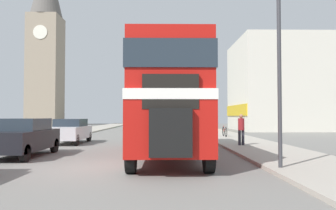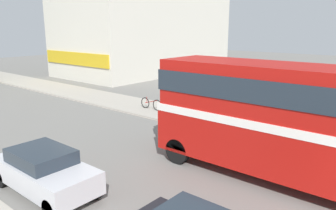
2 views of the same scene
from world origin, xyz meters
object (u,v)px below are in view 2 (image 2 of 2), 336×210
object	(u,v)px
car_parked_far	(45,171)
pedestrian_walking	(252,116)
double_decker_bus	(297,116)
bicycle_on_pavement	(151,104)

from	to	relation	value
car_parked_far	pedestrian_walking	world-z (taller)	pedestrian_walking
double_decker_bus	pedestrian_walking	xyz separation A→B (m)	(3.88, 3.41, -1.42)
double_decker_bus	car_parked_far	size ratio (longest dim) A/B	2.58
pedestrian_walking	bicycle_on_pavement	world-z (taller)	pedestrian_walking
car_parked_far	bicycle_on_pavement	world-z (taller)	car_parked_far
pedestrian_walking	car_parked_far	bearing A→B (deg)	164.75
car_parked_far	double_decker_bus	bearing A→B (deg)	-46.22
pedestrian_walking	bicycle_on_pavement	distance (m)	7.31
double_decker_bus	bicycle_on_pavement	size ratio (longest dim) A/B	5.89
double_decker_bus	car_parked_far	bearing A→B (deg)	133.78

